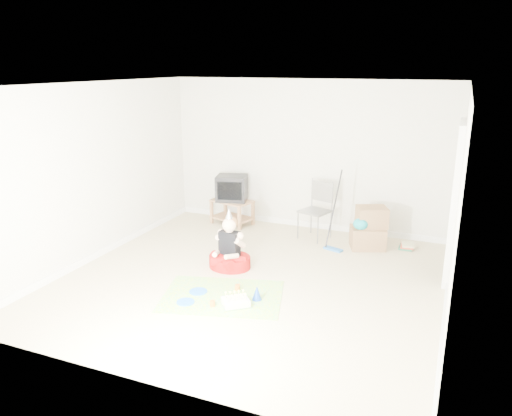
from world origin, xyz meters
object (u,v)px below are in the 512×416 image
at_px(cardboard_boxes, 369,229).
at_px(tv_stand, 232,210).
at_px(folding_chair, 315,211).
at_px(seated_woman, 230,255).
at_px(birthday_cake, 236,302).
at_px(crt_tv, 232,188).

bearing_deg(cardboard_boxes, tv_stand, 173.32).
bearing_deg(folding_chair, seated_woman, -115.23).
height_order(cardboard_boxes, birthday_cake, cardboard_boxes).
relative_size(cardboard_boxes, seated_woman, 0.75).
xyz_separation_m(folding_chair, cardboard_boxes, (0.92, -0.11, -0.16)).
bearing_deg(seated_woman, birthday_cake, -61.39).
bearing_deg(seated_woman, crt_tv, 114.00).
xyz_separation_m(tv_stand, folding_chair, (1.61, -0.19, 0.21)).
distance_m(tv_stand, cardboard_boxes, 2.55).
distance_m(crt_tv, seated_woman, 2.09).
height_order(seated_woman, birthday_cake, seated_woman).
height_order(folding_chair, birthday_cake, folding_chair).
relative_size(crt_tv, seated_woman, 0.59).
height_order(crt_tv, seated_woman, crt_tv).
bearing_deg(cardboard_boxes, birthday_cake, -113.36).
height_order(tv_stand, seated_woman, seated_woman).
distance_m(seated_woman, birthday_cake, 1.21).
xyz_separation_m(tv_stand, seated_woman, (0.83, -1.86, -0.07)).
bearing_deg(tv_stand, seated_woman, -66.00).
distance_m(crt_tv, cardboard_boxes, 2.58).
relative_size(folding_chair, cardboard_boxes, 1.46).
bearing_deg(tv_stand, folding_chair, -6.70).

